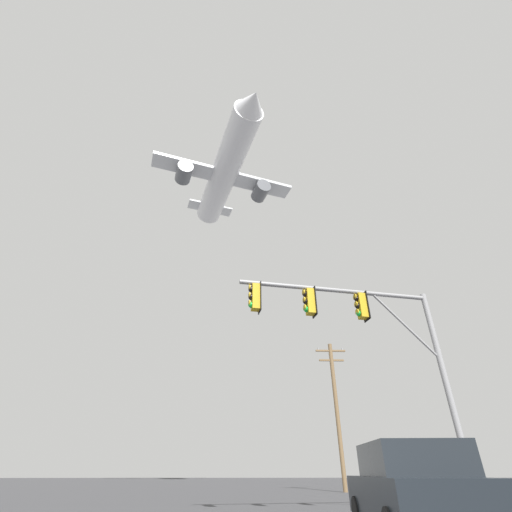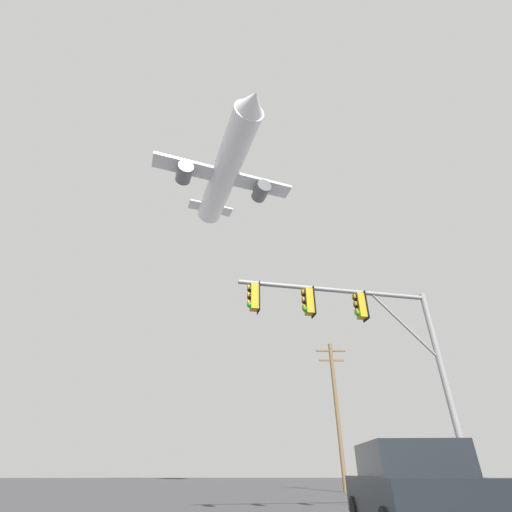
{
  "view_description": "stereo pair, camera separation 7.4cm",
  "coord_description": "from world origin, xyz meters",
  "px_view_note": "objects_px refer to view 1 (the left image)",
  "views": [
    {
      "loc": [
        -0.54,
        -5.37,
        1.11
      ],
      "look_at": [
        0.43,
        19.36,
        16.04
      ],
      "focal_mm": 25.11,
      "sensor_mm": 36.0,
      "label": 1
    },
    {
      "loc": [
        -0.47,
        -5.38,
        1.11
      ],
      "look_at": [
        0.43,
        19.36,
        16.04
      ],
      "focal_mm": 25.11,
      "sensor_mm": 36.0,
      "label": 2
    }
  ],
  "objects_px": {
    "parked_car": "(414,489)",
    "signal_pole_near": "(362,329)",
    "utility_pole": "(336,406)",
    "airplane": "(225,171)"
  },
  "relations": [
    {
      "from": "signal_pole_near",
      "to": "airplane",
      "type": "relative_size",
      "value": 0.23
    },
    {
      "from": "signal_pole_near",
      "to": "utility_pole",
      "type": "bearing_deg",
      "value": 80.3
    },
    {
      "from": "signal_pole_near",
      "to": "parked_car",
      "type": "height_order",
      "value": "signal_pole_near"
    },
    {
      "from": "signal_pole_near",
      "to": "airplane",
      "type": "bearing_deg",
      "value": 102.97
    },
    {
      "from": "signal_pole_near",
      "to": "airplane",
      "type": "xyz_separation_m",
      "value": [
        -7.48,
        32.46,
        38.84
      ]
    },
    {
      "from": "signal_pole_near",
      "to": "utility_pole",
      "type": "distance_m",
      "value": 14.86
    },
    {
      "from": "signal_pole_near",
      "to": "parked_car",
      "type": "distance_m",
      "value": 5.7
    },
    {
      "from": "parked_car",
      "to": "signal_pole_near",
      "type": "bearing_deg",
      "value": 78.21
    },
    {
      "from": "utility_pole",
      "to": "parked_car",
      "type": "relative_size",
      "value": 2.19
    },
    {
      "from": "utility_pole",
      "to": "signal_pole_near",
      "type": "bearing_deg",
      "value": -99.7
    }
  ]
}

